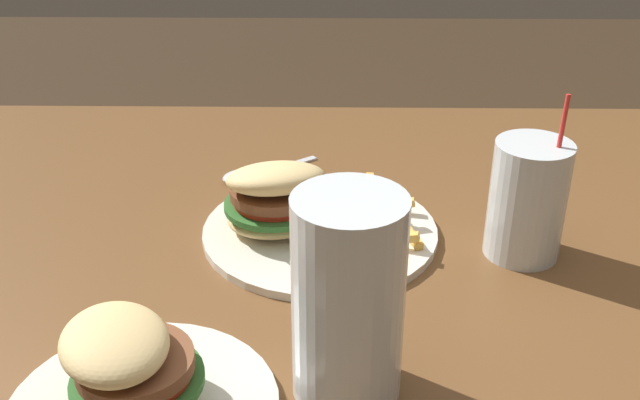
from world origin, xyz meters
The scene contains 6 objects.
dining_table centered at (0.00, 0.00, 0.62)m, with size 1.61×1.03×0.74m.
meal_plate_near centered at (0.13, -0.10, 0.77)m, with size 0.27×0.27×0.11m.
beer_glass centered at (0.08, 0.16, 0.83)m, with size 0.09×0.09×0.18m.
juice_glass centered at (-0.12, -0.06, 0.80)m, with size 0.08×0.08×0.19m.
spoon centered at (0.21, -0.24, 0.75)m, with size 0.13×0.11×0.01m.
meal_plate_far centered at (0.25, 0.20, 0.78)m, with size 0.23×0.23×0.10m.
Camera 1 is at (0.10, 0.65, 1.19)m, focal length 42.00 mm.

